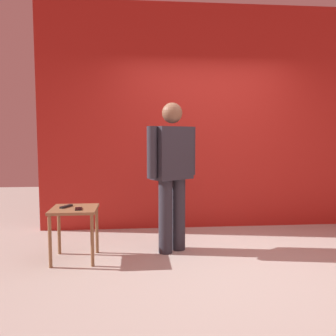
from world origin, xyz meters
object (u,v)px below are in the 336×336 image
at_px(standing_person, 172,169).
at_px(side_table, 74,217).
at_px(cell_phone, 79,209).
at_px(tv_remote, 66,206).

height_order(standing_person, side_table, standing_person).
xyz_separation_m(side_table, cell_phone, (0.06, -0.07, 0.10)).
bearing_deg(side_table, tv_remote, 154.65).
bearing_deg(standing_person, side_table, -169.31).
distance_m(standing_person, tv_remote, 1.25).
xyz_separation_m(standing_person, side_table, (-1.09, -0.21, -0.49)).
bearing_deg(cell_phone, standing_person, 6.95).
xyz_separation_m(standing_person, cell_phone, (-1.03, -0.28, -0.39)).
distance_m(side_table, cell_phone, 0.14).
height_order(side_table, tv_remote, tv_remote).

